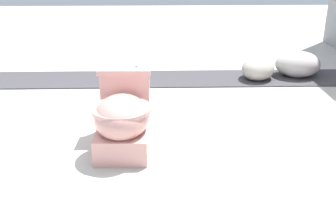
% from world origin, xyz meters
% --- Properties ---
extents(ground_plane, '(14.00, 14.00, 0.00)m').
position_xyz_m(ground_plane, '(0.00, 0.00, 0.00)').
color(ground_plane, beige).
extents(gravel_strip, '(0.56, 8.00, 0.01)m').
position_xyz_m(gravel_strip, '(-1.27, 0.50, 0.01)').
color(gravel_strip, '#423F44').
rests_on(gravel_strip, ground).
extents(toilet, '(0.64, 0.40, 0.52)m').
position_xyz_m(toilet, '(0.21, -0.08, 0.22)').
color(toilet, '#E09E93').
rests_on(toilet, ground).
extents(boulder_near, '(0.45, 0.50, 0.27)m').
position_xyz_m(boulder_near, '(-1.34, 1.63, 0.14)').
color(boulder_near, '#B7B2AD').
rests_on(boulder_near, ground).
extents(boulder_far, '(0.51, 0.49, 0.23)m').
position_xyz_m(boulder_far, '(-1.25, 1.19, 0.11)').
color(boulder_far, '#ADA899').
rests_on(boulder_far, ground).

